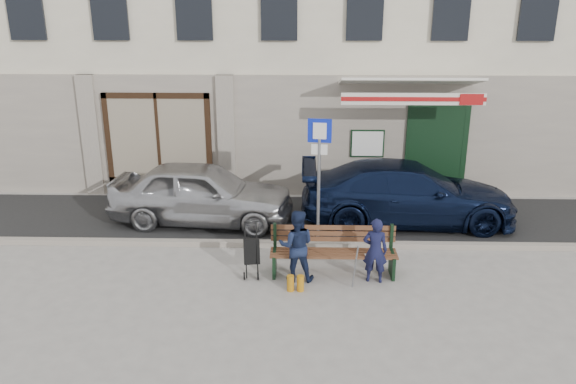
{
  "coord_description": "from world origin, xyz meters",
  "views": [
    {
      "loc": [
        0.6,
        -9.48,
        4.97
      ],
      "look_at": [
        0.31,
        1.6,
        1.2
      ],
      "focal_mm": 35.0,
      "sensor_mm": 36.0,
      "label": 1
    }
  ],
  "objects_px": {
    "woman": "(296,246)",
    "stroller": "(252,253)",
    "car_silver": "(202,193)",
    "car_navy": "(408,193)",
    "bench": "(331,252)",
    "parking_sign": "(319,160)",
    "man": "(375,250)"
  },
  "relations": [
    {
      "from": "bench",
      "to": "woman",
      "type": "relative_size",
      "value": 1.74
    },
    {
      "from": "car_navy",
      "to": "bench",
      "type": "relative_size",
      "value": 2.07
    },
    {
      "from": "parking_sign",
      "to": "man",
      "type": "height_order",
      "value": "parking_sign"
    },
    {
      "from": "bench",
      "to": "man",
      "type": "relative_size",
      "value": 1.91
    },
    {
      "from": "car_silver",
      "to": "man",
      "type": "relative_size",
      "value": 3.4
    },
    {
      "from": "bench",
      "to": "car_silver",
      "type": "bearing_deg",
      "value": 137.74
    },
    {
      "from": "car_navy",
      "to": "stroller",
      "type": "relative_size",
      "value": 4.76
    },
    {
      "from": "man",
      "to": "woman",
      "type": "height_order",
      "value": "woman"
    },
    {
      "from": "car_silver",
      "to": "bench",
      "type": "xyz_separation_m",
      "value": [
        2.9,
        -2.64,
        -0.27
      ]
    },
    {
      "from": "car_silver",
      "to": "stroller",
      "type": "distance_m",
      "value": 3.05
    },
    {
      "from": "car_navy",
      "to": "parking_sign",
      "type": "bearing_deg",
      "value": 117.71
    },
    {
      "from": "parking_sign",
      "to": "bench",
      "type": "xyz_separation_m",
      "value": [
        0.2,
        -1.66,
        -1.35
      ]
    },
    {
      "from": "car_silver",
      "to": "car_navy",
      "type": "relative_size",
      "value": 0.86
    },
    {
      "from": "woman",
      "to": "stroller",
      "type": "height_order",
      "value": "woman"
    },
    {
      "from": "bench",
      "to": "parking_sign",
      "type": "bearing_deg",
      "value": 97.03
    },
    {
      "from": "man",
      "to": "car_silver",
      "type": "bearing_deg",
      "value": -31.02
    },
    {
      "from": "car_navy",
      "to": "man",
      "type": "bearing_deg",
      "value": 159.86
    },
    {
      "from": "car_navy",
      "to": "woman",
      "type": "bearing_deg",
      "value": 139.42
    },
    {
      "from": "parking_sign",
      "to": "stroller",
      "type": "distance_m",
      "value": 2.54
    },
    {
      "from": "car_navy",
      "to": "stroller",
      "type": "height_order",
      "value": "car_navy"
    },
    {
      "from": "car_navy",
      "to": "bench",
      "type": "xyz_separation_m",
      "value": [
        -1.91,
        -2.76,
        -0.26
      ]
    },
    {
      "from": "bench",
      "to": "woman",
      "type": "bearing_deg",
      "value": -161.68
    },
    {
      "from": "car_silver",
      "to": "woman",
      "type": "xyz_separation_m",
      "value": [
        2.25,
        -2.85,
        -0.04
      ]
    },
    {
      "from": "stroller",
      "to": "man",
      "type": "bearing_deg",
      "value": -13.32
    },
    {
      "from": "car_navy",
      "to": "parking_sign",
      "type": "distance_m",
      "value": 2.62
    },
    {
      "from": "car_navy",
      "to": "stroller",
      "type": "xyz_separation_m",
      "value": [
        -3.42,
        -2.82,
        -0.26
      ]
    },
    {
      "from": "parking_sign",
      "to": "bench",
      "type": "relative_size",
      "value": 1.12
    },
    {
      "from": "stroller",
      "to": "bench",
      "type": "bearing_deg",
      "value": -6.13
    },
    {
      "from": "parking_sign",
      "to": "woman",
      "type": "bearing_deg",
      "value": -96.36
    },
    {
      "from": "car_navy",
      "to": "parking_sign",
      "type": "xyz_separation_m",
      "value": [
        -2.12,
        -1.1,
        1.08
      ]
    },
    {
      "from": "car_silver",
      "to": "woman",
      "type": "distance_m",
      "value": 3.63
    },
    {
      "from": "stroller",
      "to": "car_silver",
      "type": "bearing_deg",
      "value": 108.88
    }
  ]
}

